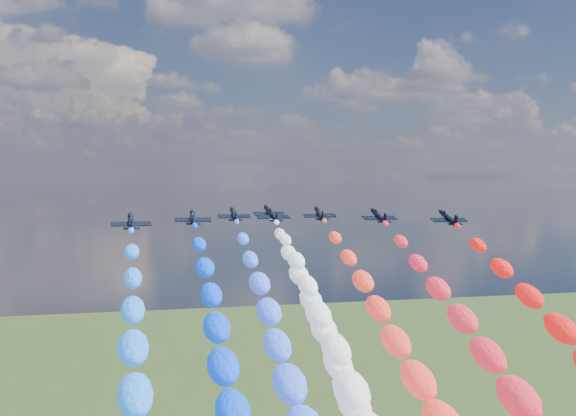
{
  "coord_description": "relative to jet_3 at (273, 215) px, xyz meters",
  "views": [
    {
      "loc": [
        -35.08,
        -146.62,
        102.4
      ],
      "look_at": [
        0.0,
        4.0,
        95.61
      ],
      "focal_mm": 43.91,
      "sensor_mm": 36.0,
      "label": 1
    }
  ],
  "objects": [
    {
      "name": "jet_0",
      "position": [
        -32.21,
        -17.55,
        0.0
      ],
      "size": [
        8.02,
        10.79,
        5.39
      ],
      "primitive_type": null,
      "rotation": [
        0.31,
        0.0,
        0.02
      ],
      "color": "black"
    },
    {
      "name": "jet_2",
      "position": [
        -8.39,
        4.5,
        0.0
      ],
      "size": [
        8.08,
        10.84,
        5.39
      ],
      "primitive_type": null,
      "rotation": [
        0.31,
        0.0,
        -0.03
      ],
      "color": "black"
    },
    {
      "name": "jet_7",
      "position": [
        34.42,
        -19.86,
        0.0
      ],
      "size": [
        7.96,
        10.75,
        5.39
      ],
      "primitive_type": null,
      "rotation": [
        0.31,
        0.0,
        -0.02
      ],
      "color": "black"
    },
    {
      "name": "jet_1",
      "position": [
        -19.05,
        -6.66,
        0.0
      ],
      "size": [
        8.44,
        11.09,
        5.39
      ],
      "primitive_type": null,
      "rotation": [
        0.31,
        0.0,
        -0.07
      ],
      "color": "black"
    },
    {
      "name": "trail_4",
      "position": [
        2.04,
        -48.45,
        -28.07
      ],
      "size": [
        7.26,
        124.99,
        60.68
      ],
      "primitive_type": null,
      "color": "silver"
    },
    {
      "name": "jet_6",
      "position": [
        22.56,
        -9.14,
        0.0
      ],
      "size": [
        8.09,
        10.84,
        5.39
      ],
      "primitive_type": null,
      "rotation": [
        0.31,
        0.0,
        0.03
      ],
      "color": "black"
    },
    {
      "name": "jet_4",
      "position": [
        2.04,
        14.61,
        0.0
      ],
      "size": [
        7.94,
        10.73,
        5.39
      ],
      "primitive_type": null,
      "rotation": [
        0.31,
        0.0,
        0.02
      ],
      "color": "black"
    },
    {
      "name": "jet_3",
      "position": [
        0.0,
        0.0,
        0.0
      ],
      "size": [
        8.25,
        10.96,
        5.39
      ],
      "primitive_type": null,
      "rotation": [
        0.31,
        0.0,
        0.05
      ],
      "color": "black"
    },
    {
      "name": "jet_5",
      "position": [
        11.96,
        2.72,
        0.0
      ],
      "size": [
        8.46,
        11.11,
        5.39
      ],
      "primitive_type": null,
      "rotation": [
        0.31,
        0.0,
        -0.07
      ],
      "color": "black"
    }
  ]
}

